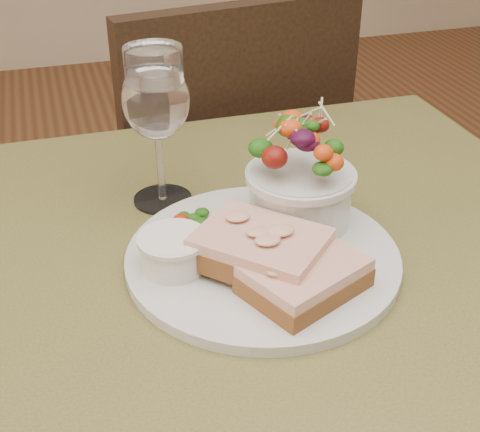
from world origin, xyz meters
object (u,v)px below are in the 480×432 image
object	(u,v)px
chair_far	(208,266)
sandwich_back	(261,249)
wine_glass	(156,105)
dinner_plate	(263,258)
ramekin	(173,250)
sandwich_front	(304,276)
cafe_table	(261,349)
salad_bowl	(301,173)

from	to	relation	value
chair_far	sandwich_back	size ratio (longest dim) A/B	5.91
wine_glass	dinner_plate	bearing A→B (deg)	-64.46
ramekin	dinner_plate	bearing A→B (deg)	-1.98
chair_far	wine_glass	world-z (taller)	wine_glass
sandwich_front	sandwich_back	bearing A→B (deg)	99.98
chair_far	sandwich_front	bearing A→B (deg)	74.58
cafe_table	salad_bowl	bearing A→B (deg)	47.29
wine_glass	sandwich_back	bearing A→B (deg)	-70.70
cafe_table	sandwich_front	distance (m)	0.14
ramekin	sandwich_front	bearing A→B (deg)	-32.98
cafe_table	wine_glass	world-z (taller)	wine_glass
dinner_plate	wine_glass	bearing A→B (deg)	115.54
ramekin	salad_bowl	size ratio (longest dim) A/B	0.52
chair_far	salad_bowl	bearing A→B (deg)	77.38
cafe_table	dinner_plate	xyz separation A→B (m)	(0.01, 0.02, 0.11)
sandwich_front	sandwich_back	size ratio (longest dim) A/B	0.88
sandwich_front	ramekin	size ratio (longest dim) A/B	2.04
ramekin	wine_glass	xyz separation A→B (m)	(0.02, 0.15, 0.09)
dinner_plate	wine_glass	size ratio (longest dim) A/B	1.63
salad_bowl	sandwich_front	bearing A→B (deg)	-108.74
salad_bowl	wine_glass	distance (m)	0.18
sandwich_back	cafe_table	bearing A→B (deg)	93.38
salad_bowl	sandwich_back	bearing A→B (deg)	-132.67
ramekin	salad_bowl	world-z (taller)	salad_bowl
salad_bowl	wine_glass	world-z (taller)	wine_glass
dinner_plate	sandwich_front	distance (m)	0.07
salad_bowl	wine_glass	size ratio (longest dim) A/B	0.73
salad_bowl	ramekin	bearing A→B (deg)	-162.80
chair_far	sandwich_back	bearing A→B (deg)	71.65
sandwich_back	ramekin	world-z (taller)	sandwich_back
chair_far	sandwich_back	world-z (taller)	chair_far
sandwich_back	ramekin	xyz separation A→B (m)	(-0.08, 0.03, -0.00)
cafe_table	ramekin	distance (m)	0.16
cafe_table	sandwich_front	bearing A→B (deg)	-62.22
sandwich_front	wine_glass	bearing A→B (deg)	88.11
sandwich_front	ramekin	distance (m)	0.13
cafe_table	salad_bowl	world-z (taller)	salad_bowl
ramekin	salad_bowl	distance (m)	0.16
cafe_table	wine_glass	xyz separation A→B (m)	(-0.07, 0.18, 0.22)
cafe_table	sandwich_back	distance (m)	0.14
sandwich_front	salad_bowl	world-z (taller)	salad_bowl
salad_bowl	chair_far	bearing A→B (deg)	87.00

